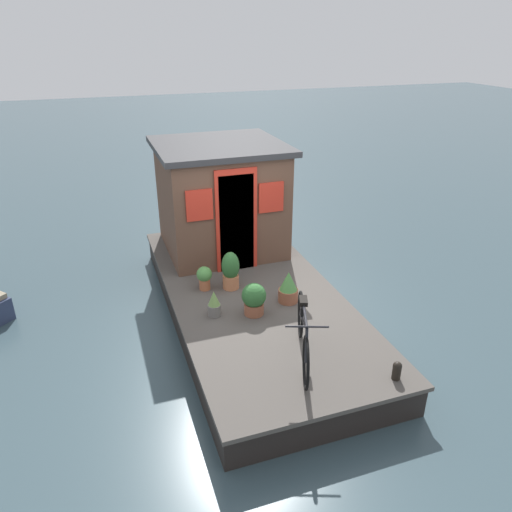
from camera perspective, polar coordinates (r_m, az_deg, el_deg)
name	(u,v)px	position (r m, az deg, el deg)	size (l,w,h in m)	color
ground_plane	(252,316)	(8.11, -0.46, -7.12)	(60.00, 60.00, 0.00)	#384C54
houseboat_deck	(252,303)	(7.97, -0.47, -5.59)	(5.84, 2.60, 0.50)	#4C4742
houseboat_cabin	(221,197)	(9.03, -4.18, 6.93)	(2.18, 2.26, 2.00)	brown
bicycle	(303,334)	(6.19, 5.57, -9.08)	(1.59, 0.70, 0.77)	black
potted_plant_sage	(254,299)	(7.11, -0.25, -5.03)	(0.36, 0.36, 0.49)	#935138
potted_plant_rosemary	(288,288)	(7.45, 3.82, -3.72)	(0.31, 0.31, 0.50)	#935138
potted_plant_geranium	(204,277)	(7.82, -6.09, -2.45)	(0.25, 0.25, 0.40)	#B2603D
potted_plant_thyme	(231,270)	(7.78, -3.01, -1.71)	(0.29, 0.29, 0.63)	#C6754C
potted_plant_succulent	(214,304)	(7.14, -4.95, -5.63)	(0.20, 0.20, 0.40)	slate
mooring_bollard	(397,370)	(6.20, 16.25, -12.74)	(0.11, 0.11, 0.24)	black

